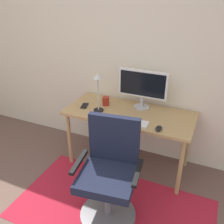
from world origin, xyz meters
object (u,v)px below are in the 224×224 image
Objects in this scene: monitor at (143,86)px; coffee_cup at (106,101)px; computer_mouse at (159,128)px; keyboard at (128,121)px; desk_lamp at (98,84)px; office_chair at (109,179)px; cell_phone at (85,106)px; desk at (129,118)px.

monitor is 5.49× the size of coffee_cup.
monitor reaches higher than computer_mouse.
monitor is at bearing 127.04° from computer_mouse.
keyboard is (-0.02, -0.38, -0.26)m from monitor.
office_chair is (0.43, -0.66, -0.61)m from desk_lamp.
cell_phone is 0.14× the size of office_chair.
coffee_cup reaches higher than cell_phone.
computer_mouse is at bearing -52.96° from monitor.
office_chair is (0.64, -0.71, -0.30)m from cell_phone.
coffee_cup is 0.72× the size of cell_phone.
coffee_cup is (-0.40, -0.11, -0.22)m from monitor.
desk_lamp reaches higher than cell_phone.
cell_phone is (-0.62, -0.24, -0.26)m from monitor.
monitor is 0.46m from keyboard.
monitor is 0.57m from computer_mouse.
office_chair is (0.05, -0.56, -0.30)m from keyboard.
computer_mouse is 0.11× the size of office_chair.
cell_phone is (-0.92, 0.17, -0.01)m from computer_mouse.
office_chair is (-0.29, -0.53, -0.31)m from computer_mouse.
coffee_cup is 0.25m from cell_phone.
desk_lamp is (0.20, -0.04, 0.31)m from cell_phone.
desk is 10.14× the size of cell_phone.
desk_lamp is (-0.41, -0.28, 0.05)m from monitor.
monitor reaches higher than cell_phone.
desk is at bearing -7.63° from cell_phone.
monitor reaches higher than coffee_cup.
monitor is 0.50m from desk_lamp.
computer_mouse is 0.24× the size of desk_lamp.
computer_mouse is (0.33, -0.03, 0.01)m from keyboard.
coffee_cup is at bearing 108.94° from office_chair.
monitor is 0.56× the size of office_chair.
office_chair is at bearing -118.40° from computer_mouse.
coffee_cup is 1.00m from office_chair.
keyboard is 0.61m from cell_phone.
monitor is at bearing 83.29° from office_chair.
keyboard is at bearing 86.61° from office_chair.
office_chair is at bearing -63.04° from coffee_cup.
computer_mouse is at bearing -24.92° from cell_phone.
desk_lamp is at bearing 164.71° from keyboard.
monitor is 1.25× the size of desk_lamp.
office_chair is (0.10, -0.77, -0.22)m from desk.
cell_phone is at bearing 124.05° from office_chair.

